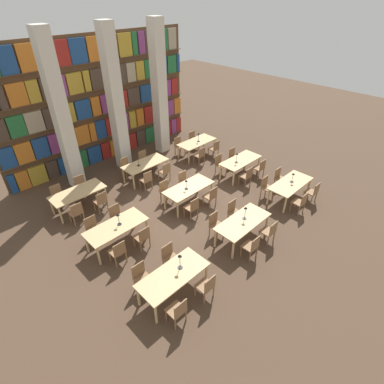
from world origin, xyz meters
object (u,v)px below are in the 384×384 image
at_px(pillar_right, 159,91).
at_px(desk_lamp_5, 237,156).
at_px(chair_4, 251,246).
at_px(chair_11, 280,178).
at_px(chair_17, 166,191).
at_px(reading_table_6, 78,194).
at_px(chair_32, 200,155).
at_px(chair_33, 179,145).
at_px(chair_1, 141,277).
at_px(chair_13, 93,228).
at_px(chair_6, 269,231).
at_px(reading_table_4, 189,189).
at_px(desk_lamp_2, 293,176).
at_px(chair_21, 220,164).
at_px(chair_2, 206,286).
at_px(chair_19, 184,181).
at_px(chair_5, 216,224).
at_px(chair_24, 76,212).
at_px(desk_lamp_1, 245,211).
at_px(reading_table_2, 291,185).
at_px(chair_29, 126,167).
at_px(chair_12, 118,251).
at_px(chair_9, 266,187).
at_px(chair_28, 146,179).
at_px(chair_15, 117,216).
at_px(chair_18, 211,196).
at_px(chair_0, 177,311).
at_px(pillar_left, 61,116).
at_px(chair_35, 193,139).
at_px(reading_table_7, 145,165).
at_px(chair_16, 192,207).
at_px(chair_10, 313,192).
at_px(chair_34, 214,148).
at_px(chair_20, 246,176).
at_px(reading_table_3, 116,228).
at_px(chair_25, 58,195).
at_px(chair_7, 234,211).
at_px(chair_27, 82,185).
at_px(reading_table_5, 241,162).
at_px(chair_23, 234,157).
at_px(reading_table_1, 243,223).
at_px(reading_table_0, 173,276).
at_px(pillar_center, 116,102).
at_px(chair_22, 260,168).
at_px(chair_31, 144,159).
at_px(desk_lamp_3, 118,217).

relative_size(pillar_right, desk_lamp_5, 13.17).
height_order(chair_4, chair_11, same).
bearing_deg(chair_17, pillar_right, -128.22).
xyz_separation_m(pillar_right, reading_table_6, (-5.42, -1.66, -2.33)).
height_order(chair_17, desk_lamp_5, desk_lamp_5).
relative_size(chair_32, chair_33, 1.00).
distance_m(chair_1, chair_13, 2.70).
distance_m(chair_6, reading_table_4, 3.40).
bearing_deg(desk_lamp_2, chair_21, 98.56).
height_order(chair_2, chair_19, same).
bearing_deg(chair_5, chair_24, -52.06).
xyz_separation_m(desk_lamp_1, reading_table_6, (-3.13, 5.25, -0.41)).
relative_size(reading_table_2, chair_13, 2.24).
bearing_deg(chair_29, chair_12, 53.07).
xyz_separation_m(chair_9, chair_28, (-3.04, 3.75, 0.00)).
height_order(chair_6, reading_table_2, chair_6).
distance_m(chair_15, chair_18, 3.50).
relative_size(chair_0, desk_lamp_2, 2.18).
xyz_separation_m(pillar_left, chair_35, (5.99, -0.96, -2.53)).
xyz_separation_m(chair_24, reading_table_7, (3.58, 0.73, 0.20)).
height_order(chair_1, chair_16, same).
distance_m(chair_21, desk_lamp_5, 0.96).
bearing_deg(chair_10, chair_17, 134.83).
height_order(chair_11, chair_15, same).
bearing_deg(chair_21, chair_34, -128.78).
bearing_deg(chair_20, reading_table_7, 127.50).
bearing_deg(reading_table_3, chair_9, -17.93).
distance_m(chair_0, chair_19, 5.86).
xyz_separation_m(chair_5, chair_25, (-2.99, 5.29, 0.00)).
bearing_deg(chair_12, chair_19, 19.49).
relative_size(chair_5, chair_18, 1.00).
distance_m(chair_9, chair_13, 6.63).
distance_m(chair_7, chair_27, 6.08).
height_order(reading_table_5, chair_23, chair_23).
xyz_separation_m(reading_table_1, chair_28, (-0.41, 4.57, -0.20)).
relative_size(reading_table_3, desk_lamp_5, 4.31).
relative_size(reading_table_0, desk_lamp_1, 4.10).
relative_size(pillar_left, pillar_center, 1.00).
xyz_separation_m(chair_15, chair_28, (2.17, 1.19, 0.00)).
bearing_deg(reading_table_3, reading_table_6, 89.09).
relative_size(chair_24, chair_27, 1.00).
xyz_separation_m(reading_table_1, chair_9, (2.63, 0.82, -0.20)).
xyz_separation_m(chair_18, chair_21, (2.13, 1.39, 0.00)).
height_order(pillar_left, chair_0, pillar_left).
xyz_separation_m(chair_22, chair_23, (0.00, 1.45, 0.00)).
relative_size(chair_5, chair_9, 1.00).
bearing_deg(reading_table_6, reading_table_7, 0.10).
bearing_deg(chair_6, chair_31, 89.15).
relative_size(desk_lamp_3, chair_20, 0.50).
height_order(pillar_center, chair_22, pillar_center).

